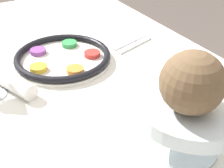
% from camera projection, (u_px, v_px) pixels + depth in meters
% --- Properties ---
extents(seder_plate, '(0.29, 0.29, 0.03)m').
position_uv_depth(seder_plate, '(63.00, 57.00, 0.96)').
color(seder_plate, silver).
rests_on(seder_plate, dining_table).
extents(fruit_stand, '(0.22, 0.22, 0.13)m').
position_uv_depth(fruit_stand, '(191.00, 111.00, 0.60)').
color(fruit_stand, silver).
rests_on(fruit_stand, dining_table).
extents(orange_fruit, '(0.08, 0.08, 0.08)m').
position_uv_depth(orange_fruit, '(197.00, 86.00, 0.55)').
color(orange_fruit, orange).
rests_on(orange_fruit, fruit_stand).
extents(coconut, '(0.11, 0.11, 0.11)m').
position_uv_depth(coconut, '(192.00, 83.00, 0.53)').
color(coconut, brown).
rests_on(coconut, fruit_stand).
extents(napkin_roll, '(0.17, 0.10, 0.04)m').
position_uv_depth(napkin_roll, '(12.00, 82.00, 0.83)').
color(napkin_roll, white).
rests_on(napkin_roll, dining_table).
extents(fork_left, '(0.06, 0.16, 0.01)m').
position_uv_depth(fork_left, '(130.00, 42.00, 1.08)').
color(fork_left, silver).
rests_on(fork_left, dining_table).
extents(fork_right, '(0.07, 0.16, 0.01)m').
position_uv_depth(fork_right, '(134.00, 45.00, 1.05)').
color(fork_right, silver).
rests_on(fork_right, dining_table).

